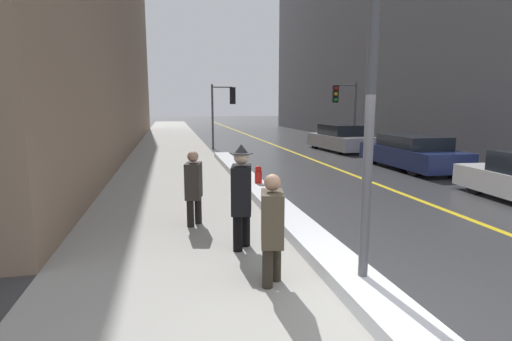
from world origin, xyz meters
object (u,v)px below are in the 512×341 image
Objects in this scene: pedestrian_trailing at (272,224)px; pedestrian_nearside at (194,185)px; lamp_post at (374,23)px; parked_car_navy at (411,153)px; fire_hydrant at (258,178)px; traffic_light_near at (225,103)px; parked_car_silver at (341,139)px; pedestrian_in_fedora at (241,193)px; traffic_light_far at (343,101)px.

pedestrian_nearside is at bearing -151.54° from pedestrian_trailing.
pedestrian_trailing is (-1.10, 0.42, -2.48)m from lamp_post.
fire_hydrant is (-6.43, -2.55, -0.26)m from parked_car_navy.
traffic_light_near is 6.47m from parked_car_silver.
pedestrian_in_fedora is at bearing -105.98° from fire_hydrant.
parked_car_silver is (-0.09, 6.11, 0.03)m from parked_car_navy.
parked_car_silver is (-0.31, -0.62, -1.92)m from traffic_light_far.
parked_car_silver is at bearing -19.07° from traffic_light_near.
pedestrian_trailing is at bearing -100.83° from fire_hydrant.
traffic_light_far is 11.62m from fire_hydrant.
pedestrian_nearside reaches higher than fire_hydrant.
lamp_post is at bearing 81.49° from pedestrian_trailing.
traffic_light_far is at bearing -31.31° from parked_car_silver.
traffic_light_near is 4.94× the size of fire_hydrant.
parked_car_silver is at bearing 162.18° from pedestrian_in_fedora.
parked_car_silver is at bearing 165.12° from pedestrian_trailing.
pedestrian_in_fedora is 0.40× the size of parked_car_silver.
pedestrian_nearside is 10.02m from parked_car_navy.
pedestrian_nearside is (-2.58, -13.96, -1.67)m from traffic_light_near.
lamp_post is 8.05× the size of fire_hydrant.
pedestrian_in_fedora is 1.66m from pedestrian_nearside.
pedestrian_trailing reaches higher than parked_car_navy.
lamp_post reaches higher than pedestrian_nearside.
traffic_light_near is 0.79× the size of parked_car_silver.
pedestrian_trailing is at bearing -92.50° from traffic_light_near.
parked_car_navy is at bearing 150.38° from pedestrian_trailing.
parked_car_navy is at bearing 95.68° from traffic_light_far.
parked_car_navy is 6.79× the size of fire_hydrant.
lamp_post reaches higher than parked_car_silver.
pedestrian_trailing is 0.86× the size of pedestrian_in_fedora.
traffic_light_near is at bearing -173.53° from pedestrian_trailing.
pedestrian_trailing is 0.32× the size of parked_car_navy.
pedestrian_nearside is 3.56m from fire_hydrant.
pedestrian_trailing is at bearing 159.14° from lamp_post.
traffic_light_far is 15.04m from pedestrian_nearside.
lamp_post is 1.19× the size of parked_car_navy.
lamp_post is 6.93m from fire_hydrant.
traffic_light_near is at bearing -8.58° from traffic_light_far.
pedestrian_in_fedora reaches higher than parked_car_silver.
fire_hydrant is (-6.65, -9.27, -2.21)m from traffic_light_far.
pedestrian_trailing is 3.03m from pedestrian_nearside.
parked_car_silver is (6.36, 14.92, -2.68)m from lamp_post.
pedestrian_in_fedora is (-0.16, 1.40, 0.13)m from pedestrian_trailing.
pedestrian_trailing is (-7.77, -15.12, -1.72)m from traffic_light_far.
traffic_light_near is 14.29m from pedestrian_nearside.
parked_car_silver is at bearing 156.75° from pedestrian_nearside.
pedestrian_in_fedora is (-1.89, -15.47, -1.53)m from traffic_light_near.
pedestrian_nearside is (-1.94, 3.33, -2.49)m from lamp_post.
traffic_light_near reaches higher than pedestrian_nearside.
pedestrian_nearside is at bearing 123.77° from parked_car_navy.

